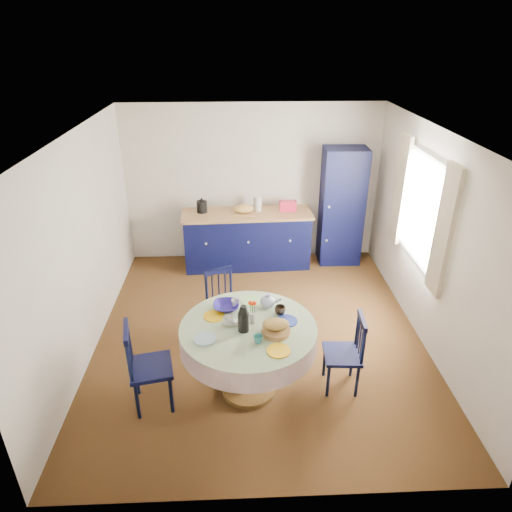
{
  "coord_description": "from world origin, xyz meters",
  "views": [
    {
      "loc": [
        -0.25,
        -4.71,
        3.48
      ],
      "look_at": [
        -0.03,
        0.2,
        1.0
      ],
      "focal_mm": 32.0,
      "sensor_mm": 36.0,
      "label": 1
    }
  ],
  "objects": [
    {
      "name": "mug_c",
      "position": [
        0.17,
        -0.79,
        0.87
      ],
      "size": [
        0.11,
        0.11,
        0.09
      ],
      "primitive_type": "imported",
      "color": "black",
      "rests_on": "dining_table"
    },
    {
      "name": "wall_right",
      "position": [
        2.0,
        0.0,
        1.25
      ],
      "size": [
        0.02,
        4.5,
        2.5
      ],
      "primitive_type": "cube",
      "color": "beige",
      "rests_on": "floor"
    },
    {
      "name": "window",
      "position": [
        1.95,
        0.3,
        1.52
      ],
      "size": [
        0.1,
        1.74,
        1.45
      ],
      "color": "white",
      "rests_on": "wall_right"
    },
    {
      "name": "mug_a",
      "position": [
        -0.36,
        -0.97,
        0.88
      ],
      "size": [
        0.12,
        0.12,
        0.09
      ],
      "primitive_type": "imported",
      "color": "silver",
      "rests_on": "dining_table"
    },
    {
      "name": "wall_left",
      "position": [
        -2.0,
        0.0,
        1.25
      ],
      "size": [
        0.02,
        4.5,
        2.5
      ],
      "primitive_type": "cube",
      "color": "beige",
      "rests_on": "floor"
    },
    {
      "name": "pantry_cabinet",
      "position": [
        1.4,
        2.0,
        0.94
      ],
      "size": [
        0.66,
        0.49,
        1.87
      ],
      "rotation": [
        0.0,
        0.0,
        -0.01
      ],
      "color": "black",
      "rests_on": "floor"
    },
    {
      "name": "mug_b",
      "position": [
        -0.08,
        -1.26,
        0.87
      ],
      "size": [
        0.09,
        0.09,
        0.08
      ],
      "primitive_type": "imported",
      "color": "teal",
      "rests_on": "dining_table"
    },
    {
      "name": "floor",
      "position": [
        0.0,
        0.0,
        0.0
      ],
      "size": [
        4.5,
        4.5,
        0.0
      ],
      "primitive_type": "plane",
      "color": "black",
      "rests_on": "ground"
    },
    {
      "name": "chair_left",
      "position": [
        -1.18,
        -1.14,
        0.49
      ],
      "size": [
        0.49,
        0.5,
        0.96
      ],
      "rotation": [
        0.0,
        0.0,
        1.77
      ],
      "color": "black",
      "rests_on": "floor"
    },
    {
      "name": "dining_table",
      "position": [
        -0.16,
        -1.0,
        0.7
      ],
      "size": [
        1.37,
        1.37,
        1.11
      ],
      "color": "brown",
      "rests_on": "floor"
    },
    {
      "name": "cobalt_bowl",
      "position": [
        -0.38,
        -0.67,
        0.86
      ],
      "size": [
        0.27,
        0.27,
        0.07
      ],
      "primitive_type": "imported",
      "color": "navy",
      "rests_on": "dining_table"
    },
    {
      "name": "mug_d",
      "position": [
        -0.29,
        -0.63,
        0.87
      ],
      "size": [
        0.09,
        0.09,
        0.09
      ],
      "primitive_type": "imported",
      "color": "silver",
      "rests_on": "dining_table"
    },
    {
      "name": "kitchen_counter",
      "position": [
        -0.1,
        1.9,
        0.46
      ],
      "size": [
        2.04,
        0.71,
        1.14
      ],
      "rotation": [
        0.0,
        0.0,
        0.04
      ],
      "color": "black",
      "rests_on": "floor"
    },
    {
      "name": "chair_right",
      "position": [
        0.85,
        -0.97,
        0.44
      ],
      "size": [
        0.4,
        0.41,
        0.88
      ],
      "rotation": [
        0.0,
        0.0,
        -1.63
      ],
      "color": "black",
      "rests_on": "floor"
    },
    {
      "name": "chair_far",
      "position": [
        -0.43,
        -0.02,
        0.45
      ],
      "size": [
        0.53,
        0.52,
        0.89
      ],
      "rotation": [
        0.0,
        0.0,
        0.45
      ],
      "color": "black",
      "rests_on": "floor"
    },
    {
      "name": "ceiling",
      "position": [
        0.0,
        0.0,
        2.5
      ],
      "size": [
        4.5,
        4.5,
        0.0
      ],
      "primitive_type": "plane",
      "rotation": [
        3.14,
        0.0,
        0.0
      ],
      "color": "white",
      "rests_on": "wall_back"
    },
    {
      "name": "wall_back",
      "position": [
        0.0,
        2.25,
        1.25
      ],
      "size": [
        4.0,
        0.02,
        2.5
      ],
      "primitive_type": "cube",
      "color": "beige",
      "rests_on": "floor"
    }
  ]
}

